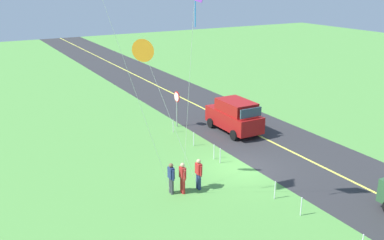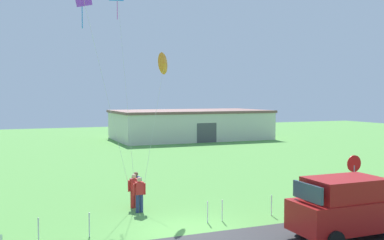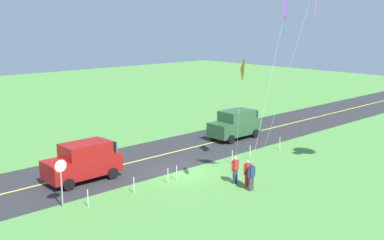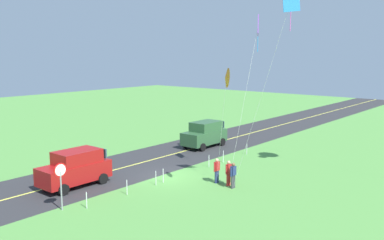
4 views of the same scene
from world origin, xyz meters
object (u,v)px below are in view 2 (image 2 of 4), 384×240
Objects in this scene: person_child_watcher at (139,193)px; kite_yellow_high at (164,64)px; car_suv_foreground at (348,207)px; person_adult_companion at (136,187)px; stop_sign at (354,172)px; person_adult_near at (134,190)px; warehouse_distant at (190,124)px.

person_child_watcher is 0.22× the size of kite_yellow_high.
car_suv_foreground reaches higher than person_adult_companion.
car_suv_foreground is at bearing -134.78° from stop_sign.
person_child_watcher is 6.53m from kite_yellow_high.
stop_sign reaches higher than person_child_watcher.
stop_sign is 10.07m from person_adult_near.
person_child_watcher is at bearing 133.87° from car_suv_foreground.
kite_yellow_high reaches higher than person_child_watcher.
warehouse_distant is (15.15, 31.47, 0.89)m from person_child_watcher.
stop_sign reaches higher than person_adult_companion.
person_adult_near is (-9.03, 4.37, -0.94)m from stop_sign.
stop_sign is at bearing -99.96° from warehouse_distant.
stop_sign is 1.60× the size of person_child_watcher.
warehouse_distant is at bearing -157.49° from person_adult_companion.
kite_yellow_high is 0.40× the size of warehouse_distant.
person_adult_companion is 1.00× the size of person_child_watcher.
person_adult_companion is at bearing 57.94° from person_adult_near.
car_suv_foreground is 2.75× the size of person_adult_near.
person_adult_near is 6.32m from kite_yellow_high.
person_adult_near and person_adult_companion have the same top height.
person_adult_near is at bearing -116.38° from warehouse_distant.
stop_sign reaches higher than car_suv_foreground.
car_suv_foreground reaches higher than person_adult_near.
kite_yellow_high is (1.62, 0.53, 5.96)m from person_adult_companion.
warehouse_distant reaches higher than person_adult_near.
person_child_watcher is (0.01, -0.90, 0.00)m from person_adult_near.
person_child_watcher is at bearing -133.62° from kite_yellow_high.
person_child_watcher is 0.09× the size of warehouse_distant.
person_child_watcher is at bearing -96.52° from person_adult_near.
warehouse_distant is (6.13, 34.94, -0.05)m from stop_sign.
person_adult_companion is 33.58m from warehouse_distant.
stop_sign is at bearing 106.01° from person_child_watcher.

